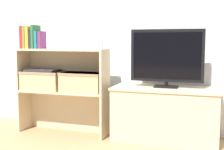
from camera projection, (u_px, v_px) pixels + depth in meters
ground_plane at (108, 142)px, 2.96m from camera, size 16.00×16.00×0.00m
wall_back at (123, 17)px, 3.29m from camera, size 10.00×0.05×2.40m
tv_stand at (166, 114)px, 2.98m from camera, size 1.00×0.48×0.51m
tv at (167, 57)px, 2.92m from camera, size 0.69×0.14×0.55m
bookshelf_lower_tier at (66, 105)px, 3.27m from camera, size 0.94×0.26×0.44m
bookshelf_upper_tier at (65, 64)px, 3.22m from camera, size 0.94×0.26×0.43m
book_crimson at (24, 37)px, 3.24m from camera, size 0.04×0.13×0.23m
book_olive at (27, 37)px, 3.23m from camera, size 0.02×0.14×0.23m
book_mustard at (30, 38)px, 3.22m from camera, size 0.04×0.13×0.23m
book_charcoal at (33, 39)px, 3.21m from camera, size 0.04×0.13×0.20m
book_forest at (36, 37)px, 3.20m from camera, size 0.02×0.16×0.24m
book_teal at (39, 40)px, 3.19m from camera, size 0.03×0.14×0.18m
book_plum at (42, 40)px, 3.18m from camera, size 0.03×0.12×0.18m
baby_monitor at (100, 44)px, 3.02m from camera, size 0.05×0.03×0.13m
storage_basket_left at (43, 80)px, 3.24m from camera, size 0.43×0.23×0.19m
storage_basket_right at (82, 81)px, 3.10m from camera, size 0.43×0.23×0.19m
laptop at (42, 70)px, 3.23m from camera, size 0.33×0.21×0.02m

